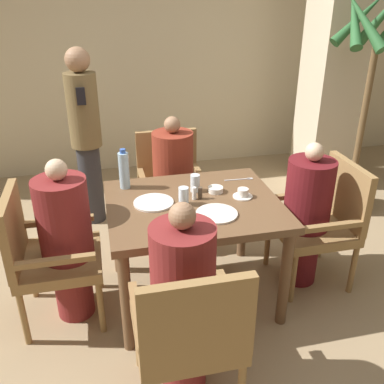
{
  "coord_description": "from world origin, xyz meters",
  "views": [
    {
      "loc": [
        -0.56,
        -2.36,
        1.98
      ],
      "look_at": [
        0.0,
        0.05,
        0.78
      ],
      "focal_mm": 40.0,
      "sensor_mm": 36.0,
      "label": 1
    }
  ],
  "objects_px": {
    "plate_main_right": "(154,203)",
    "bowl_small": "(216,190)",
    "chair_far_side": "(170,182)",
    "chair_near_corner": "(189,330)",
    "chair_left_side": "(45,252)",
    "diner_in_left_chair": "(67,240)",
    "glass_tall_far": "(195,183)",
    "potted_palm": "(364,113)",
    "diner_in_near_chair": "(183,299)",
    "glass_tall_near": "(184,196)",
    "plate_main_left": "(217,214)",
    "diner_in_right_chair": "(306,214)",
    "diner_in_far_chair": "(173,181)",
    "teacup_with_saucer": "(243,194)",
    "chair_right_side": "(324,218)",
    "standing_host": "(86,134)",
    "glass_tall_mid": "(183,220)",
    "water_bottle": "(124,170)"
  },
  "relations": [
    {
      "from": "plate_main_right",
      "to": "glass_tall_near",
      "type": "bearing_deg",
      "value": -17.66
    },
    {
      "from": "chair_left_side",
      "to": "potted_palm",
      "type": "height_order",
      "value": "potted_palm"
    },
    {
      "from": "standing_host",
      "to": "glass_tall_near",
      "type": "relative_size",
      "value": 13.13
    },
    {
      "from": "standing_host",
      "to": "chair_left_side",
      "type": "bearing_deg",
      "value": -102.97
    },
    {
      "from": "water_bottle",
      "to": "glass_tall_mid",
      "type": "height_order",
      "value": "water_bottle"
    },
    {
      "from": "teacup_with_saucer",
      "to": "chair_right_side",
      "type": "bearing_deg",
      "value": 0.34
    },
    {
      "from": "chair_left_side",
      "to": "bowl_small",
      "type": "distance_m",
      "value": 1.16
    },
    {
      "from": "teacup_with_saucer",
      "to": "diner_in_left_chair",
      "type": "bearing_deg",
      "value": 179.82
    },
    {
      "from": "chair_left_side",
      "to": "plate_main_right",
      "type": "xyz_separation_m",
      "value": [
        0.69,
        0.04,
        0.24
      ]
    },
    {
      "from": "chair_right_side",
      "to": "potted_palm",
      "type": "relative_size",
      "value": 0.43
    },
    {
      "from": "diner_in_near_chair",
      "to": "chair_near_corner",
      "type": "bearing_deg",
      "value": -90.0
    },
    {
      "from": "standing_host",
      "to": "teacup_with_saucer",
      "type": "xyz_separation_m",
      "value": [
        0.99,
        -1.27,
        -0.08
      ]
    },
    {
      "from": "glass_tall_near",
      "to": "glass_tall_far",
      "type": "distance_m",
      "value": 0.21
    },
    {
      "from": "plate_main_right",
      "to": "chair_left_side",
      "type": "bearing_deg",
      "value": -176.78
    },
    {
      "from": "water_bottle",
      "to": "glass_tall_far",
      "type": "height_order",
      "value": "water_bottle"
    },
    {
      "from": "water_bottle",
      "to": "diner_in_far_chair",
      "type": "bearing_deg",
      "value": 44.16
    },
    {
      "from": "diner_in_near_chair",
      "to": "potted_palm",
      "type": "relative_size",
      "value": 0.52
    },
    {
      "from": "glass_tall_far",
      "to": "plate_main_left",
      "type": "bearing_deg",
      "value": -81.73
    },
    {
      "from": "bowl_small",
      "to": "diner_in_right_chair",
      "type": "bearing_deg",
      "value": -10.19
    },
    {
      "from": "diner_in_left_chair",
      "to": "potted_palm",
      "type": "xyz_separation_m",
      "value": [
        2.6,
        0.94,
        0.39
      ]
    },
    {
      "from": "glass_tall_near",
      "to": "teacup_with_saucer",
      "type": "bearing_deg",
      "value": 2.24
    },
    {
      "from": "plate_main_right",
      "to": "diner_in_near_chair",
      "type": "bearing_deg",
      "value": -87.56
    },
    {
      "from": "diner_in_right_chair",
      "to": "bowl_small",
      "type": "bearing_deg",
      "value": 169.81
    },
    {
      "from": "diner_in_left_chair",
      "to": "glass_tall_far",
      "type": "height_order",
      "value": "diner_in_left_chair"
    },
    {
      "from": "chair_right_side",
      "to": "diner_in_left_chair",
      "type": "bearing_deg",
      "value": 180.0
    },
    {
      "from": "potted_palm",
      "to": "plate_main_right",
      "type": "relative_size",
      "value": 8.3
    },
    {
      "from": "potted_palm",
      "to": "bowl_small",
      "type": "relative_size",
      "value": 20.97
    },
    {
      "from": "chair_far_side",
      "to": "diner_in_far_chair",
      "type": "relative_size",
      "value": 0.82
    },
    {
      "from": "glass_tall_near",
      "to": "plate_main_left",
      "type": "bearing_deg",
      "value": -46.08
    },
    {
      "from": "diner_in_far_chair",
      "to": "glass_tall_near",
      "type": "distance_m",
      "value": 0.77
    },
    {
      "from": "chair_left_side",
      "to": "diner_in_near_chair",
      "type": "relative_size",
      "value": 0.81
    },
    {
      "from": "chair_near_corner",
      "to": "potted_palm",
      "type": "relative_size",
      "value": 0.43
    },
    {
      "from": "diner_in_left_chair",
      "to": "plate_main_right",
      "type": "xyz_separation_m",
      "value": [
        0.55,
        0.04,
        0.18
      ]
    },
    {
      "from": "diner_in_far_chair",
      "to": "plate_main_right",
      "type": "height_order",
      "value": "diner_in_far_chair"
    },
    {
      "from": "diner_in_near_chair",
      "to": "glass_tall_mid",
      "type": "height_order",
      "value": "diner_in_near_chair"
    },
    {
      "from": "diner_in_left_chair",
      "to": "potted_palm",
      "type": "height_order",
      "value": "potted_palm"
    },
    {
      "from": "diner_in_right_chair",
      "to": "glass_tall_far",
      "type": "xyz_separation_m",
      "value": [
        -0.76,
        0.16,
        0.24
      ]
    },
    {
      "from": "diner_in_far_chair",
      "to": "water_bottle",
      "type": "relative_size",
      "value": 3.94
    },
    {
      "from": "chair_left_side",
      "to": "chair_near_corner",
      "type": "relative_size",
      "value": 1.0
    },
    {
      "from": "plate_main_right",
      "to": "bowl_small",
      "type": "bearing_deg",
      "value": 9.77
    },
    {
      "from": "diner_in_near_chair",
      "to": "chair_far_side",
      "type": "bearing_deg",
      "value": 82.01
    },
    {
      "from": "chair_far_side",
      "to": "chair_near_corner",
      "type": "bearing_deg",
      "value": -97.34
    },
    {
      "from": "chair_far_side",
      "to": "glass_tall_near",
      "type": "relative_size",
      "value": 7.61
    },
    {
      "from": "diner_in_left_chair",
      "to": "glass_tall_far",
      "type": "relative_size",
      "value": 9.28
    },
    {
      "from": "chair_left_side",
      "to": "chair_near_corner",
      "type": "xyz_separation_m",
      "value": [
        0.73,
        -0.85,
        0.0
      ]
    },
    {
      "from": "diner_in_right_chair",
      "to": "chair_near_corner",
      "type": "relative_size",
      "value": 1.19
    },
    {
      "from": "chair_near_corner",
      "to": "glass_tall_mid",
      "type": "height_order",
      "value": "chair_near_corner"
    },
    {
      "from": "chair_far_side",
      "to": "bowl_small",
      "type": "relative_size",
      "value": 8.92
    },
    {
      "from": "chair_far_side",
      "to": "plate_main_right",
      "type": "bearing_deg",
      "value": -107.19
    },
    {
      "from": "diner_in_far_chair",
      "to": "chair_near_corner",
      "type": "bearing_deg",
      "value": -97.99
    }
  ]
}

